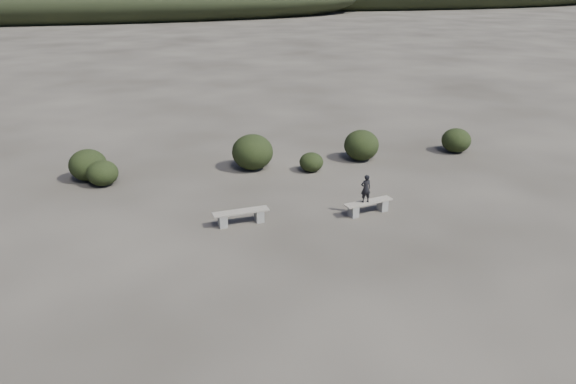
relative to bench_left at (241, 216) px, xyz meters
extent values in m
plane|color=#2D2823|center=(1.98, -3.95, -0.26)|extent=(1200.00, 1200.00, 0.00)
cube|color=slate|center=(-0.56, -0.08, -0.07)|extent=(0.28, 0.36, 0.38)
cube|color=slate|center=(0.56, 0.08, -0.07)|extent=(0.28, 0.36, 0.38)
cube|color=gray|center=(0.00, 0.00, 0.14)|extent=(1.73, 0.59, 0.05)
cube|color=slate|center=(3.48, -0.15, -0.08)|extent=(0.30, 0.36, 0.36)
cube|color=slate|center=(4.53, 0.13, -0.08)|extent=(0.30, 0.36, 0.36)
cube|color=gray|center=(4.00, -0.01, 0.13)|extent=(1.66, 0.75, 0.05)
imported|color=black|center=(3.88, -0.05, 0.60)|extent=(0.35, 0.25, 0.90)
ellipsoid|color=black|center=(-4.39, 4.23, 0.19)|extent=(1.10, 1.10, 0.90)
ellipsoid|color=black|center=(1.06, 4.92, 0.42)|extent=(1.57, 1.57, 1.35)
ellipsoid|color=black|center=(3.19, 4.19, 0.10)|extent=(0.91, 0.91, 0.73)
ellipsoid|color=black|center=(5.48, 5.14, 0.35)|extent=(1.39, 1.39, 1.22)
ellipsoid|color=black|center=(9.69, 5.34, 0.25)|extent=(1.21, 1.21, 1.01)
ellipsoid|color=black|center=(-4.94, 4.88, 0.31)|extent=(1.35, 1.35, 1.14)
camera|label=1|loc=(-1.67, -15.32, 6.89)|focal=35.00mm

